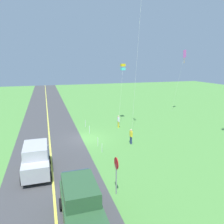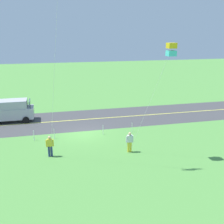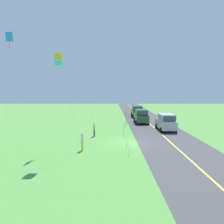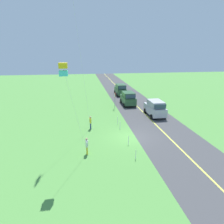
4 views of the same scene
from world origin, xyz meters
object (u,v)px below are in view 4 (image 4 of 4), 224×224
(car_suv_foreground, at_px, (155,108))
(person_adult_companion, at_px, (87,145))
(car_parked_east_far, at_px, (121,90))
(stop_sign, at_px, (115,98))
(person_adult_near, at_px, (90,122))
(car_parked_east_near, at_px, (128,98))
(kite_blue_mid, at_px, (63,70))

(car_suv_foreground, height_order, person_adult_companion, car_suv_foreground)
(car_parked_east_far, relative_size, stop_sign, 1.72)
(person_adult_companion, bearing_deg, car_suv_foreground, 121.28)
(person_adult_near, bearing_deg, stop_sign, 103.20)
(car_parked_east_near, relative_size, person_adult_near, 2.75)
(person_adult_companion, bearing_deg, person_adult_near, 161.51)
(car_suv_foreground, xyz_separation_m, kite_blue_mid, (-11.83, 11.28, 6.57))
(stop_sign, distance_m, person_adult_near, 9.20)
(car_parked_east_near, distance_m, kite_blue_mid, 21.28)
(car_suv_foreground, distance_m, kite_blue_mid, 17.62)
(car_parked_east_far, bearing_deg, car_suv_foreground, -171.26)
(stop_sign, relative_size, person_adult_companion, 1.60)
(person_adult_near, relative_size, kite_blue_mid, 0.20)
(car_suv_foreground, xyz_separation_m, car_parked_east_far, (14.18, 2.18, 0.00))
(car_parked_east_near, bearing_deg, person_adult_companion, 154.74)
(car_parked_east_far, xyz_separation_m, stop_sign, (-9.69, 2.84, 0.65))
(car_parked_east_far, bearing_deg, person_adult_companion, 161.93)
(car_parked_east_near, bearing_deg, kite_blue_mid, 154.03)
(person_adult_near, xyz_separation_m, kite_blue_mid, (-8.23, 1.99, 6.86))
(car_parked_east_near, xyz_separation_m, person_adult_companion, (-15.88, 7.49, -0.29))
(car_parked_east_near, relative_size, kite_blue_mid, 0.54)
(kite_blue_mid, bearing_deg, car_parked_east_far, -19.29)
(car_suv_foreground, xyz_separation_m, person_adult_companion, (-9.51, 9.91, -0.29))
(car_suv_foreground, distance_m, person_adult_companion, 13.74)
(car_parked_east_far, bearing_deg, kite_blue_mid, 160.71)
(person_adult_near, bearing_deg, person_adult_companion, -54.87)
(stop_sign, height_order, kite_blue_mid, kite_blue_mid)
(person_adult_near, bearing_deg, kite_blue_mid, -62.49)
(car_suv_foreground, relative_size, car_parked_east_far, 1.00)
(car_suv_foreground, relative_size, stop_sign, 1.72)
(kite_blue_mid, bearing_deg, stop_sign, -21.01)
(person_adult_companion, height_order, kite_blue_mid, kite_blue_mid)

